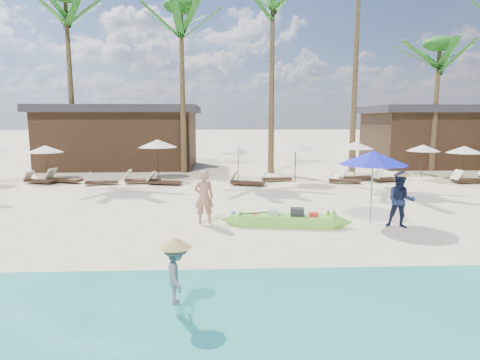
{
  "coord_description": "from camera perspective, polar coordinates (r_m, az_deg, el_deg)",
  "views": [
    {
      "loc": [
        -0.87,
        -11.14,
        3.36
      ],
      "look_at": [
        -0.32,
        2.0,
        1.36
      ],
      "focal_mm": 30.0,
      "sensor_mm": 36.0,
      "label": 1
    }
  ],
  "objects": [
    {
      "name": "resort_parasol_8",
      "position": [
        25.32,
        24.6,
        4.16
      ],
      "size": [
        1.86,
        1.86,
        1.92
      ],
      "color": "#342515",
      "rests_on": "ground"
    },
    {
      "name": "resort_parasol_5",
      "position": [
        21.76,
        -0.25,
        4.23
      ],
      "size": [
        1.82,
        1.82,
        1.87
      ],
      "color": "#342515",
      "rests_on": "ground"
    },
    {
      "name": "green_canoe",
      "position": [
        12.83,
        6.44,
        -5.68
      ],
      "size": [
        4.69,
        1.03,
        0.6
      ],
      "rotation": [
        0.0,
        0.0,
        -0.15
      ],
      "color": "#76DD43",
      "rests_on": "ground"
    },
    {
      "name": "pavilion_east",
      "position": [
        32.29,
        25.15,
        5.75
      ],
      "size": [
        8.8,
        6.6,
        4.3
      ],
      "color": "#342515",
      "rests_on": "ground"
    },
    {
      "name": "palm_2",
      "position": [
        28.51,
        -23.42,
        19.73
      ],
      "size": [
        2.08,
        2.08,
        11.33
      ],
      "color": "brown",
      "rests_on": "ground"
    },
    {
      "name": "lounger_8_left",
      "position": [
        23.15,
        20.29,
        0.27
      ],
      "size": [
        1.91,
        0.98,
        0.62
      ],
      "rotation": [
        0.0,
        0.0,
        0.24
      ],
      "color": "#342515",
      "rests_on": "ground"
    },
    {
      "name": "vendor_yellow",
      "position": [
        7.18,
        -9.07,
        -13.08
      ],
      "size": [
        0.53,
        0.76,
        1.08
      ],
      "primitive_type": "imported",
      "rotation": [
        0.0,
        0.0,
        1.78
      ],
      "color": "gray",
      "rests_on": "ground"
    },
    {
      "name": "vendor_green",
      "position": [
        13.42,
        21.88,
        -2.77
      ],
      "size": [
        1.0,
        0.89,
        1.71
      ],
      "primitive_type": "imported",
      "rotation": [
        0.0,
        0.0,
        -0.35
      ],
      "color": "#161F3E",
      "rests_on": "ground"
    },
    {
      "name": "lounger_3_left",
      "position": [
        23.62,
        -26.8,
        0.0
      ],
      "size": [
        1.81,
        1.07,
        0.59
      ],
      "rotation": [
        0.0,
        0.0,
        -0.33
      ],
      "color": "#342515",
      "rests_on": "ground"
    },
    {
      "name": "resort_parasol_3",
      "position": [
        24.32,
        -25.98,
        3.99
      ],
      "size": [
        1.9,
        1.9,
        1.95
      ],
      "color": "#342515",
      "rests_on": "ground"
    },
    {
      "name": "lounger_3_right",
      "position": [
        23.38,
        -23.97,
        0.18
      ],
      "size": [
        2.08,
        1.16,
        0.67
      ],
      "rotation": [
        0.0,
        0.0,
        -0.29
      ],
      "color": "#342515",
      "rests_on": "ground"
    },
    {
      "name": "lounger_7_right",
      "position": [
        23.06,
        16.02,
        0.47
      ],
      "size": [
        2.01,
        0.84,
        0.66
      ],
      "rotation": [
        0.0,
        0.0,
        0.12
      ],
      "color": "#342515",
      "rests_on": "ground"
    },
    {
      "name": "lounger_9_left",
      "position": [
        24.38,
        29.63,
        0.08
      ],
      "size": [
        1.94,
        0.81,
        0.64
      ],
      "rotation": [
        0.0,
        0.0,
        0.12
      ],
      "color": "#342515",
      "rests_on": "ground"
    },
    {
      "name": "lounger_4_left",
      "position": [
        21.94,
        -19.39,
        -0.16
      ],
      "size": [
        1.77,
        0.81,
        0.58
      ],
      "rotation": [
        0.0,
        0.0,
        0.17
      ],
      "color": "#342515",
      "rests_on": "ground"
    },
    {
      "name": "blue_umbrella",
      "position": [
        13.57,
        18.4,
        3.01
      ],
      "size": [
        2.2,
        2.2,
        2.36
      ],
      "color": "#99999E",
      "rests_on": "ground"
    },
    {
      "name": "palm_6",
      "position": [
        29.32,
        26.45,
        14.99
      ],
      "size": [
        2.08,
        2.08,
        8.51
      ],
      "color": "brown",
      "rests_on": "ground"
    },
    {
      "name": "resort_parasol_7",
      "position": [
        23.98,
        16.11,
        4.77
      ],
      "size": [
        2.03,
        2.03,
        2.09
      ],
      "color": "#342515",
      "rests_on": "ground"
    },
    {
      "name": "palm_3",
      "position": [
        26.06,
        -8.35,
        20.09
      ],
      "size": [
        2.08,
        2.08,
        10.52
      ],
      "color": "brown",
      "rests_on": "ground"
    },
    {
      "name": "tourist",
      "position": [
        13.0,
        -5.15,
        -2.45
      ],
      "size": [
        0.69,
        0.51,
        1.74
      ],
      "primitive_type": "imported",
      "rotation": [
        0.0,
        0.0,
        3.3
      ],
      "color": "#B1765F",
      "rests_on": "ground"
    },
    {
      "name": "pavilion_west",
      "position": [
        29.54,
        -16.47,
        6.01
      ],
      "size": [
        10.8,
        6.6,
        4.3
      ],
      "color": "#342515",
      "rests_on": "ground"
    },
    {
      "name": "lounger_6_right",
      "position": [
        21.95,
        4.9,
        0.3
      ],
      "size": [
        1.75,
        0.73,
        0.58
      ],
      "rotation": [
        0.0,
        0.0,
        0.13
      ],
      "color": "#342515",
      "rests_on": "ground"
    },
    {
      "name": "wet_sand_strip",
      "position": [
        7.05,
        5.27,
        -19.84
      ],
      "size": [
        240.0,
        4.5,
        0.01
      ],
      "primitive_type": "cube",
      "color": "tan",
      "rests_on": "ground"
    },
    {
      "name": "resort_parasol_6",
      "position": [
        21.54,
        7.92,
        4.78
      ],
      "size": [
        2.09,
        2.09,
        2.16
      ],
      "color": "#342515",
      "rests_on": "ground"
    },
    {
      "name": "palm_4",
      "position": [
        26.06,
        4.65,
        22.12
      ],
      "size": [
        2.08,
        2.08,
        11.7
      ],
      "color": "brown",
      "rests_on": "ground"
    },
    {
      "name": "resort_parasol_9",
      "position": [
        24.8,
        29.29,
        3.8
      ],
      "size": [
        1.88,
        1.88,
        1.93
      ],
      "color": "#342515",
      "rests_on": "ground"
    },
    {
      "name": "lounger_6_left",
      "position": [
        20.51,
        0.72,
        -0.21
      ],
      "size": [
        1.91,
        1.13,
        0.62
      ],
      "rotation": [
        0.0,
        0.0,
        -0.33
      ],
      "color": "#342515",
      "rests_on": "ground"
    },
    {
      "name": "lounger_4_right",
      "position": [
        21.76,
        -14.02,
        0.07
      ],
      "size": [
        1.93,
        0.61,
        0.65
      ],
      "rotation": [
        0.0,
        0.0,
        0.01
      ],
      "color": "#342515",
      "rests_on": "ground"
    },
    {
      "name": "lounger_7_left",
      "position": [
        21.9,
        14.33,
        0.05
      ],
      "size": [
        1.79,
        0.95,
        0.58
      ],
      "rotation": [
        0.0,
        0.0,
        -0.26
      ],
      "color": "#342515",
      "rests_on": "ground"
    },
    {
      "name": "resort_parasol_4",
      "position": [
        22.87,
        -11.64,
        5.11
      ],
      "size": [
        2.18,
        2.18,
        2.25
      ],
      "color": "#342515",
      "rests_on": "ground"
    },
    {
      "name": "lounger_5_left",
      "position": [
        21.07,
        -10.96,
        -0.15
      ],
      "size": [
        1.84,
        0.88,
        0.6
      ],
      "rotation": [
        0.0,
        0.0,
        -0.2
      ],
      "color": "#342515",
      "rests_on": "ground"
    },
    {
      "name": "ground",
      "position": [
        11.67,
        1.98,
        -8.11
      ],
      "size": [
        240.0,
        240.0,
        0.0
      ],
      "primitive_type": "plane",
      "color": "#FFE3BC",
      "rests_on": "ground"
    }
  ]
}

